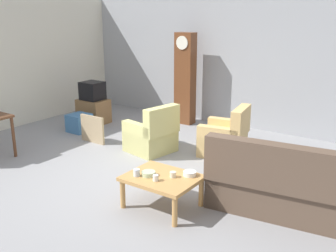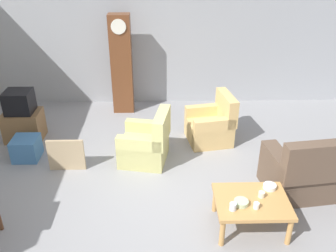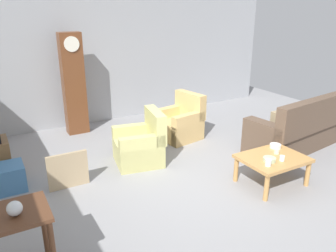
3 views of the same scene
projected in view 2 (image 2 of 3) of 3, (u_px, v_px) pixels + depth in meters
The scene contains 15 objects.
ground_plane at pixel (182, 196), 5.52m from camera, with size 10.40×10.40×0.00m, color gray.
garage_door_wall at pixel (174, 32), 7.94m from camera, with size 8.40×0.16×3.20m, color #9EA0A5.
armchair_olive_near at pixel (146, 145), 6.25m from camera, with size 0.92×0.89×0.92m.
armchair_olive_far at pixel (211, 126), 6.86m from camera, with size 0.91×0.89×0.92m.
coffee_table_wood at pixel (252, 204), 4.77m from camera, with size 0.96×0.76×0.45m.
grandfather_clock at pixel (122, 65), 7.68m from camera, with size 0.44×0.30×2.11m.
tv_stand_cabinet at pixel (24, 125), 6.92m from camera, with size 0.68×0.52×0.56m, color brown.
tv_crt at pixel (19, 102), 6.69m from camera, with size 0.48×0.44×0.42m, color black.
framed_picture_leaning at pixel (66, 155), 6.01m from camera, with size 0.60×0.05×0.56m, color tan.
storage_box_blue at pixel (26, 148), 6.36m from camera, with size 0.44×0.45×0.39m, color teal.
cup_white_porcelain at pixel (256, 206), 4.58m from camera, with size 0.08×0.08×0.08m, color white.
cup_blue_rimmed at pixel (233, 207), 4.55m from camera, with size 0.09×0.09×0.10m, color silver.
cup_cream_tall at pixel (262, 194), 4.78m from camera, with size 0.09×0.09×0.08m, color beige.
bowl_white_stacked at pixel (270, 187), 4.94m from camera, with size 0.18×0.18×0.06m, color white.
bowl_shallow_green at pixel (241, 202), 4.65m from camera, with size 0.19×0.19×0.06m, color #B2C69E.
Camera 2 is at (-0.31, -4.37, 3.52)m, focal length 39.00 mm.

